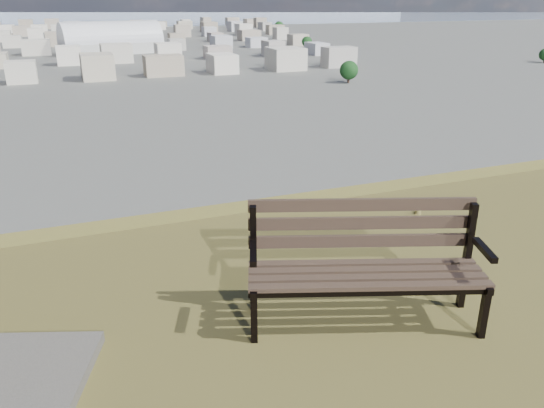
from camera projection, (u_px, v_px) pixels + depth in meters
name	position (u px, v px, depth m)	size (l,w,h in m)	color
park_bench	(365.00, 258.00, 4.15)	(1.90, 1.16, 0.95)	#403025
arena	(111.00, 43.00, 273.74)	(52.41, 29.15, 20.92)	beige
city_blocks	(57.00, 35.00, 352.60)	(395.00, 361.00, 7.00)	beige
city_trees	(5.00, 43.00, 277.75)	(406.52, 387.20, 9.98)	#38251C
bay_water	(53.00, 16.00, 792.16)	(2400.00, 700.00, 0.12)	#8EA0B5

